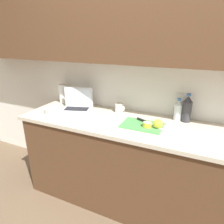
{
  "coord_description": "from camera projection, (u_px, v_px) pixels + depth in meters",
  "views": [
    {
      "loc": [
        0.37,
        -1.61,
        1.64
      ],
      "look_at": [
        -0.36,
        -0.01,
        0.99
      ],
      "focal_mm": 32.0,
      "sensor_mm": 36.0,
      "label": 1
    }
  ],
  "objects": [
    {
      "name": "ground_plane",
      "position": [
        143.0,
        204.0,
        2.09
      ],
      "size": [
        12.0,
        12.0,
        0.0
      ],
      "primitive_type": "plane",
      "color": "brown",
      "rests_on": "ground"
    },
    {
      "name": "laptop",
      "position": [
        78.0,
        104.0,
        2.16
      ],
      "size": [
        0.36,
        0.3,
        0.23
      ],
      "rotation": [
        0.0,
        0.0,
        0.3
      ],
      "color": "silver",
      "rests_on": "counter_unit"
    },
    {
      "name": "lemon_whole_beside",
      "position": [
        158.0,
        124.0,
        1.7
      ],
      "size": [
        0.08,
        0.08,
        0.08
      ],
      "color": "yellow",
      "rests_on": "cutting_board"
    },
    {
      "name": "lemon_half_cut",
      "position": [
        147.0,
        125.0,
        1.73
      ],
      "size": [
        0.08,
        0.08,
        0.04
      ],
      "color": "yellow",
      "rests_on": "cutting_board"
    },
    {
      "name": "counter_unit",
      "position": [
        148.0,
        168.0,
        1.93
      ],
      "size": [
        2.51,
        0.65,
        0.91
      ],
      "color": "brown",
      "rests_on": "ground_plane"
    },
    {
      "name": "bowl_white",
      "position": [
        53.0,
        110.0,
        2.08
      ],
      "size": [
        0.18,
        0.18,
        0.05
      ],
      "color": "beige",
      "rests_on": "counter_unit"
    },
    {
      "name": "knife",
      "position": [
        145.0,
        121.0,
        1.82
      ],
      "size": [
        0.26,
        0.15,
        0.02
      ],
      "rotation": [
        0.0,
        0.0,
        -0.46
      ],
      "color": "silver",
      "rests_on": "cutting_board"
    },
    {
      "name": "bottle_green_soda",
      "position": [
        187.0,
        109.0,
        1.83
      ],
      "size": [
        0.08,
        0.08,
        0.27
      ],
      "color": "#333338",
      "rests_on": "counter_unit"
    },
    {
      "name": "wall_back",
      "position": [
        161.0,
        48.0,
        1.77
      ],
      "size": [
        5.2,
        0.38,
        2.6
      ],
      "color": "white",
      "rests_on": "ground_plane"
    },
    {
      "name": "bottle_oil_tall",
      "position": [
        178.0,
        110.0,
        1.87
      ],
      "size": [
        0.07,
        0.07,
        0.21
      ],
      "color": "silver",
      "rests_on": "counter_unit"
    },
    {
      "name": "paper_towel_roll",
      "position": [
        63.0,
        94.0,
        2.38
      ],
      "size": [
        0.1,
        0.1,
        0.22
      ],
      "color": "white",
      "rests_on": "counter_unit"
    },
    {
      "name": "measuring_cup",
      "position": [
        119.0,
        108.0,
        2.09
      ],
      "size": [
        0.11,
        0.09,
        0.09
      ],
      "color": "silver",
      "rests_on": "counter_unit"
    },
    {
      "name": "cutting_board",
      "position": [
        142.0,
        125.0,
        1.78
      ],
      "size": [
        0.36,
        0.25,
        0.01
      ],
      "primitive_type": "cube",
      "color": "#4C9E51",
      "rests_on": "counter_unit"
    },
    {
      "name": "dish_towel",
      "position": [
        99.0,
        126.0,
        1.75
      ],
      "size": [
        0.23,
        0.17,
        0.02
      ],
      "primitive_type": "cube",
      "rotation": [
        0.0,
        0.0,
        -0.06
      ],
      "color": "white",
      "rests_on": "counter_unit"
    }
  ]
}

